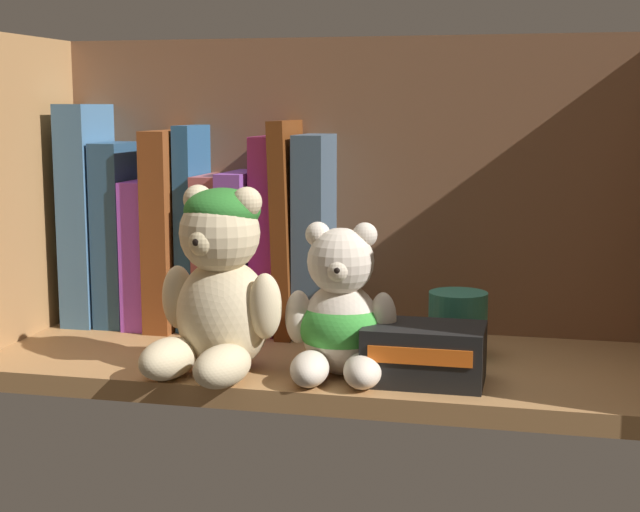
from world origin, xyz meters
TOP-DOWN VIEW (x-y plane):
  - shelf_board at (0.00, 0.00)cm, footprint 65.09×25.18cm
  - shelf_back_panel at (0.00, 13.19)cm, footprint 67.49×1.20cm
  - shelf_side_panel_left at (-33.35, 0.00)cm, footprint 1.60×27.58cm
  - book_0 at (-29.27, 10.57)cm, footprint 3.55×12.07cm
  - book_1 at (-25.60, 10.57)cm, footprint 3.25×11.45cm
  - book_2 at (-22.43, 10.57)cm, footprint 2.60×12.28cm
  - book_3 at (-19.41, 10.57)cm, footprint 2.93×13.48cm
  - book_4 at (-16.74, 10.57)cm, footprint 1.87×10.24cm
  - book_5 at (-14.09, 10.57)cm, footprint 3.02×11.57cm
  - book_6 at (-10.94, 10.57)cm, footprint 2.87×13.99cm
  - book_7 at (-7.99, 10.57)cm, footprint 2.47×10.30cm
  - book_8 at (-5.60, 10.57)cm, footprint 2.51×12.84cm
  - book_9 at (-2.81, 10.57)cm, footprint 3.25×11.24cm
  - teddy_bear_larger at (-7.98, -7.64)cm, footprint 13.15×13.57cm
  - teddy_bear_smaller at (3.31, -6.48)cm, footprint 10.47×11.05cm
  - pillar_candle at (13.19, 3.12)cm, footprint 5.84×5.84cm
  - small_product_box at (11.11, -6.84)cm, footprint 10.70×7.03cm

SIDE VIEW (x-z plane):
  - shelf_board at x=0.00cm, z-range 0.00..2.00cm
  - small_product_box at x=11.11cm, z-range 2.00..7.23cm
  - pillar_candle at x=13.19cm, z-range 2.00..8.43cm
  - teddy_bear_smaller at x=3.31cm, z-range 0.48..14.69cm
  - book_2 at x=-22.43cm, z-range 2.00..18.45cm
  - teddy_bear_larger at x=-7.98cm, z-range 1.55..18.94cm
  - book_5 at x=-14.09cm, z-range 1.99..19.18cm
  - book_6 at x=-10.94cm, z-range 2.00..19.60cm
  - book_1 at x=-25.60cm, z-range 2.00..22.59cm
  - book_7 at x=-7.99cm, z-range 2.00..23.41cm
  - book_9 at x=-2.81cm, z-range 2.00..23.63cm
  - book_3 at x=-19.41cm, z-range 2.00..23.97cm
  - book_4 at x=-16.74cm, z-range 2.00..24.54cm
  - book_8 at x=-5.60cm, z-range 1.98..25.12cm
  - book_0 at x=-29.27cm, z-range 2.00..26.82cm
  - shelf_back_panel at x=0.00cm, z-range 0.00..33.97cm
  - shelf_side_panel_left at x=-33.35cm, z-range 0.00..33.97cm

